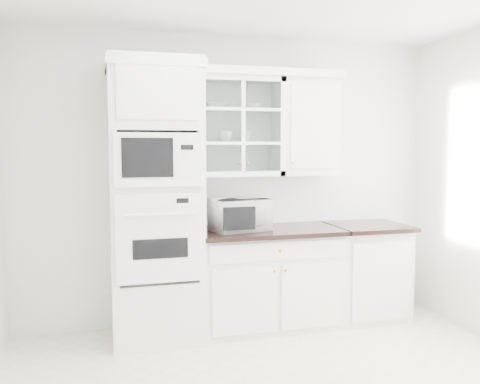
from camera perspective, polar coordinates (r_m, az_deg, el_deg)
name	(u,v)px	position (r m, az deg, el deg)	size (l,w,h in m)	color
room_shell	(277,131)	(3.57, 4.19, 6.85)	(4.00, 3.50, 2.70)	white
oven_column	(156,202)	(4.40, -9.47, -1.08)	(0.76, 0.68, 2.40)	white
base_cabinet_run	(268,277)	(4.78, 3.19, -9.52)	(1.32, 0.67, 0.92)	white
extra_base_cabinet	(365,270)	(5.17, 13.88, -8.52)	(0.72, 0.67, 0.92)	white
upper_cabinet_glass	(238,127)	(4.68, -0.18, 7.33)	(0.80, 0.33, 0.90)	white
upper_cabinet_solid	(307,128)	(4.90, 7.52, 7.19)	(0.55, 0.33, 0.90)	white
crown_molding	(228,72)	(4.68, -1.38, 13.30)	(2.14, 0.38, 0.07)	white
countertop_microwave	(239,214)	(4.56, -0.07, -2.54)	(0.49, 0.41, 0.28)	white
bowl_a	(216,106)	(4.64, -2.71, 9.67)	(0.23, 0.23, 0.06)	white
bowl_b	(252,107)	(4.73, 1.31, 9.57)	(0.17, 0.17, 0.05)	white
cup_a	(225,137)	(4.63, -1.64, 6.24)	(0.13, 0.13, 0.10)	white
cup_b	(246,137)	(4.70, 0.66, 6.24)	(0.11, 0.11, 0.10)	white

